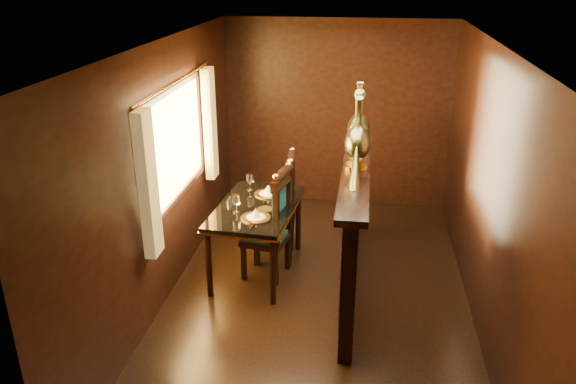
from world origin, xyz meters
name	(u,v)px	position (x,y,z in m)	size (l,w,h in m)	color
ground	(317,296)	(0.00, 0.00, 0.00)	(5.00, 5.00, 0.00)	black
room_shell	(312,147)	(-0.09, 0.02, 1.58)	(3.04, 5.04, 2.52)	black
partition	(353,222)	(0.32, 0.30, 0.71)	(0.26, 2.70, 1.36)	black
dining_table	(256,212)	(-0.70, 0.43, 0.71)	(0.91, 1.38, 0.98)	black
chair_left	(276,221)	(-0.48, 0.35, 0.65)	(0.53, 0.55, 1.25)	black
chair_right	(285,205)	(-0.45, 0.75, 0.66)	(0.49, 0.51, 1.27)	black
peacock_left	(358,128)	(0.33, 0.12, 1.75)	(0.24, 0.65, 0.78)	#174735
peacock_right	(359,116)	(0.33, 0.63, 1.73)	(0.24, 0.63, 0.75)	#174735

